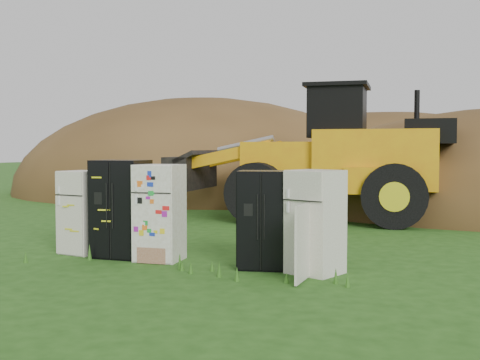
{
  "coord_description": "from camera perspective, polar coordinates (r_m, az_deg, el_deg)",
  "views": [
    {
      "loc": [
        4.9,
        -9.27,
        2.0
      ],
      "look_at": [
        0.06,
        2.0,
        1.35
      ],
      "focal_mm": 45.0,
      "sensor_mm": 36.0,
      "label": 1
    }
  ],
  "objects": [
    {
      "name": "ground",
      "position": [
        10.67,
        -4.6,
        -7.79
      ],
      "size": [
        120.0,
        120.0,
        0.0
      ],
      "primitive_type": "plane",
      "color": "#1F4813",
      "rests_on": "ground"
    },
    {
      "name": "fridge_leftmost",
      "position": [
        11.85,
        -14.7,
        -2.96
      ],
      "size": [
        0.76,
        0.74,
        1.57
      ],
      "primitive_type": null,
      "rotation": [
        0.0,
        0.0,
        -0.11
      ],
      "color": "silver",
      "rests_on": "ground"
    },
    {
      "name": "fridge_black_side",
      "position": [
        11.26,
        -11.22,
        -2.68
      ],
      "size": [
        0.99,
        0.81,
        1.79
      ],
      "primitive_type": null,
      "rotation": [
        0.0,
        0.0,
        0.08
      ],
      "color": "black",
      "rests_on": "ground"
    },
    {
      "name": "fridge_sticker",
      "position": [
        10.81,
        -7.64,
        -3.07
      ],
      "size": [
        0.85,
        0.8,
        1.71
      ],
      "primitive_type": null,
      "rotation": [
        0.0,
        0.0,
        0.14
      ],
      "color": "white",
      "rests_on": "ground"
    },
    {
      "name": "fridge_black_right",
      "position": [
        10.04,
        2.21,
        -3.76
      ],
      "size": [
        0.96,
        0.87,
        1.63
      ],
      "primitive_type": null,
      "rotation": [
        0.0,
        0.0,
        0.26
      ],
      "color": "black",
      "rests_on": "ground"
    },
    {
      "name": "fridge_open_door",
      "position": [
        9.67,
        7.16,
        -3.96
      ],
      "size": [
        0.93,
        0.89,
        1.66
      ],
      "primitive_type": null,
      "rotation": [
        0.0,
        0.0,
        -0.32
      ],
      "color": "silver",
      "rests_on": "ground"
    },
    {
      "name": "wheel_loader",
      "position": [
        16.89,
        6.03,
        2.57
      ],
      "size": [
        8.09,
        4.13,
        3.75
      ],
      "primitive_type": null,
      "rotation": [
        0.0,
        0.0,
        0.13
      ],
      "color": "orange",
      "rests_on": "ground"
    },
    {
      "name": "dirt_mound_left",
      "position": [
        26.42,
        -4.07,
        -1.34
      ],
      "size": [
        17.38,
        13.03,
        8.38
      ],
      "primitive_type": "ellipsoid",
      "color": "#412C15",
      "rests_on": "ground"
    },
    {
      "name": "dirt_mound_back",
      "position": [
        28.21,
        12.88,
        -1.13
      ],
      "size": [
        18.95,
        12.63,
        7.32
      ],
      "primitive_type": "ellipsoid",
      "color": "#412C15",
      "rests_on": "ground"
    }
  ]
}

